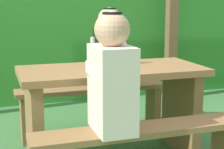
# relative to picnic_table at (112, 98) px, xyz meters

# --- Properties ---
(hedge_backdrop) EXTENTS (6.40, 0.72, 2.24)m
(hedge_backdrop) POSITION_rel_picnic_table_xyz_m (0.00, 2.18, 0.61)
(hedge_backdrop) COLOR #2F812B
(hedge_backdrop) RESTS_ON ground_plane
(pergola_post_right) EXTENTS (0.12, 0.12, 1.95)m
(pergola_post_right) POSITION_rel_picnic_table_xyz_m (1.28, 1.54, 0.47)
(pergola_post_right) COLOR brown
(pergola_post_right) RESTS_ON ground_plane
(picnic_table) EXTENTS (1.40, 0.64, 0.74)m
(picnic_table) POSITION_rel_picnic_table_xyz_m (0.00, 0.00, 0.00)
(picnic_table) COLOR olive
(picnic_table) RESTS_ON ground_plane
(bench_near) EXTENTS (1.40, 0.24, 0.47)m
(bench_near) POSITION_rel_picnic_table_xyz_m (0.00, -0.59, -0.17)
(bench_near) COLOR olive
(bench_near) RESTS_ON ground_plane
(bench_far) EXTENTS (1.40, 0.24, 0.47)m
(bench_far) POSITION_rel_picnic_table_xyz_m (0.00, 0.59, -0.17)
(bench_far) COLOR olive
(bench_far) RESTS_ON ground_plane
(person_white_shirt) EXTENTS (0.25, 0.35, 0.72)m
(person_white_shirt) POSITION_rel_picnic_table_xyz_m (-0.19, -0.59, 0.29)
(person_white_shirt) COLOR silver
(person_white_shirt) RESTS_ON bench_near
(person_black_coat) EXTENTS (0.25, 0.35, 0.72)m
(person_black_coat) POSITION_rel_picnic_table_xyz_m (0.17, 0.59, 0.29)
(person_black_coat) COLOR black
(person_black_coat) RESTS_ON bench_far
(drinking_glass) EXTENTS (0.08, 0.08, 0.08)m
(drinking_glass) POSITION_rel_picnic_table_xyz_m (-0.20, -0.12, 0.28)
(drinking_glass) COLOR silver
(drinking_glass) RESTS_ON picnic_table
(bottle_left) EXTENTS (0.06, 0.06, 0.23)m
(bottle_left) POSITION_rel_picnic_table_xyz_m (-0.13, 0.07, 0.33)
(bottle_left) COLOR silver
(bottle_left) RESTS_ON picnic_table
(bottle_right) EXTENTS (0.06, 0.06, 0.23)m
(bottle_right) POSITION_rel_picnic_table_xyz_m (0.12, 0.11, 0.34)
(bottle_right) COLOR silver
(bottle_right) RESTS_ON picnic_table
(cell_phone) EXTENTS (0.09, 0.15, 0.01)m
(cell_phone) POSITION_rel_picnic_table_xyz_m (0.09, -0.04, 0.24)
(cell_phone) COLOR black
(cell_phone) RESTS_ON picnic_table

